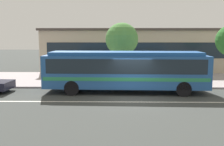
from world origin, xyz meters
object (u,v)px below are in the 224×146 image
(bus_stop_sign, at_px, (173,67))
(street_tree_near_stop, at_px, (122,39))
(transit_bus, at_px, (126,69))
(pedestrian_waiting_near_sign, at_px, (132,73))
(pedestrian_walking_along_curb, at_px, (62,72))

(bus_stop_sign, distance_m, street_tree_near_stop, 5.11)
(transit_bus, xyz_separation_m, street_tree_near_stop, (-0.20, 4.45, 1.98))
(bus_stop_sign, xyz_separation_m, street_tree_near_stop, (-3.82, 2.70, 2.04))
(transit_bus, height_order, bus_stop_sign, transit_bus)
(transit_bus, bearing_deg, pedestrian_waiting_near_sign, 75.07)
(pedestrian_waiting_near_sign, bearing_deg, street_tree_near_stop, 108.02)
(transit_bus, height_order, pedestrian_waiting_near_sign, transit_bus)
(transit_bus, distance_m, pedestrian_waiting_near_sign, 2.26)
(pedestrian_waiting_near_sign, distance_m, bus_stop_sign, 3.13)
(pedestrian_waiting_near_sign, relative_size, pedestrian_walking_along_curb, 0.94)
(transit_bus, distance_m, bus_stop_sign, 4.02)
(pedestrian_waiting_near_sign, height_order, bus_stop_sign, bus_stop_sign)
(pedestrian_waiting_near_sign, bearing_deg, transit_bus, -104.93)
(transit_bus, bearing_deg, street_tree_near_stop, 92.53)
(pedestrian_waiting_near_sign, bearing_deg, pedestrian_walking_along_curb, 178.70)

